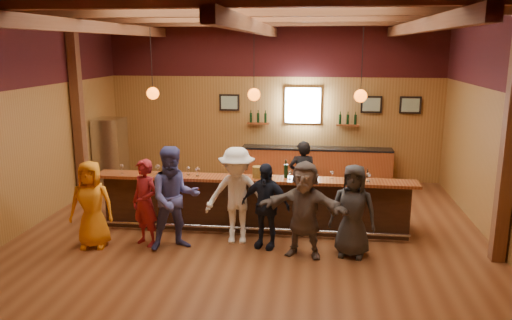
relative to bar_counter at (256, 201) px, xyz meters
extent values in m
plane|color=brown|center=(-0.02, -0.15, -0.52)|extent=(9.00, 9.00, 0.00)
cube|color=brown|center=(-0.02, 3.85, 1.73)|extent=(9.00, 0.04, 4.50)
cube|color=brown|center=(-0.02, -4.15, 1.73)|extent=(9.00, 0.04, 4.50)
cube|color=brown|center=(-4.52, -0.15, 1.73)|extent=(0.04, 8.00, 4.50)
cube|color=brown|center=(4.48, -0.15, 1.73)|extent=(0.04, 8.00, 4.50)
cube|color=#390F10|center=(-0.02, 3.83, 3.13)|extent=(9.00, 0.01, 1.70)
cube|color=#390F10|center=(-4.50, -0.15, 3.13)|extent=(0.01, 8.00, 1.70)
cube|color=#390F10|center=(4.46, -0.15, 3.13)|extent=(0.01, 8.00, 1.70)
cube|color=#582E19|center=(-4.37, 1.35, 1.73)|extent=(0.22, 0.22, 4.50)
cube|color=#582E19|center=(4.33, -1.15, 1.73)|extent=(0.22, 0.22, 4.50)
cube|color=#582E19|center=(-0.02, -1.15, 3.68)|extent=(8.80, 0.20, 0.25)
cube|color=#582E19|center=(-0.02, 0.85, 3.68)|extent=(8.80, 0.20, 0.25)
cube|color=#582E19|center=(-0.02, 2.85, 3.68)|extent=(8.80, 0.20, 0.25)
cube|color=#582E19|center=(-3.02, -0.15, 3.43)|extent=(0.18, 7.80, 0.22)
cube|color=#582E19|center=(-0.02, -0.15, 3.43)|extent=(0.18, 7.80, 0.22)
cube|color=#582E19|center=(2.98, -0.15, 3.43)|extent=(0.18, 7.80, 0.22)
cube|color=black|center=(-0.02, -0.15, 0.00)|extent=(6.00, 0.60, 1.05)
cube|color=brown|center=(-0.02, -0.33, 0.56)|extent=(6.30, 0.50, 0.06)
cube|color=black|center=(-0.02, 0.23, 0.40)|extent=(6.00, 0.48, 0.05)
cube|color=black|center=(-0.02, 0.23, -0.07)|extent=(6.00, 0.48, 0.90)
cube|color=silver|center=(1.98, 0.23, 0.36)|extent=(0.45, 0.40, 0.14)
cube|color=silver|center=(2.48, 0.23, 0.36)|extent=(0.45, 0.40, 0.14)
cylinder|color=silver|center=(-0.02, -0.57, -0.37)|extent=(6.00, 0.06, 0.06)
cube|color=brown|center=(1.18, 3.57, -0.07)|extent=(4.00, 0.50, 0.90)
cube|color=black|center=(1.18, 3.57, 0.40)|extent=(4.00, 0.52, 0.05)
cube|color=silver|center=(0.78, 3.80, 1.53)|extent=(0.95, 0.08, 0.95)
cube|color=white|center=(0.78, 3.75, 1.53)|extent=(0.78, 0.01, 0.78)
cube|color=black|center=(-1.22, 3.79, 1.58)|extent=(0.55, 0.04, 0.45)
cube|color=silver|center=(-1.22, 3.77, 1.58)|extent=(0.45, 0.01, 0.35)
cube|color=black|center=(2.58, 3.79, 1.58)|extent=(0.55, 0.04, 0.45)
cube|color=silver|center=(2.58, 3.77, 1.58)|extent=(0.45, 0.01, 0.35)
cube|color=black|center=(3.58, 3.79, 1.58)|extent=(0.55, 0.04, 0.45)
cube|color=silver|center=(3.58, 3.77, 1.58)|extent=(0.45, 0.01, 0.35)
cube|color=brown|center=(-0.42, 3.73, 1.03)|extent=(0.60, 0.18, 0.04)
cylinder|color=black|center=(-0.62, 3.73, 1.18)|extent=(0.07, 0.07, 0.26)
cylinder|color=black|center=(-0.42, 3.73, 1.18)|extent=(0.07, 0.07, 0.26)
cylinder|color=black|center=(-0.22, 3.73, 1.18)|extent=(0.07, 0.07, 0.26)
cube|color=brown|center=(1.98, 3.73, 1.03)|extent=(0.60, 0.18, 0.04)
cylinder|color=black|center=(1.78, 3.73, 1.18)|extent=(0.07, 0.07, 0.26)
cylinder|color=black|center=(1.98, 3.73, 1.18)|extent=(0.07, 0.07, 0.26)
cylinder|color=black|center=(2.18, 3.73, 1.18)|extent=(0.07, 0.07, 0.26)
cylinder|color=black|center=(-2.02, -0.15, 2.80)|extent=(0.01, 0.01, 1.25)
sphere|color=#EB560B|center=(-2.02, -0.15, 2.18)|extent=(0.24, 0.24, 0.24)
cylinder|color=black|center=(-0.02, -0.15, 2.80)|extent=(0.01, 0.01, 1.25)
sphere|color=#EB560B|center=(-0.02, -0.15, 2.18)|extent=(0.24, 0.24, 0.24)
cylinder|color=black|center=(1.98, -0.15, 2.80)|extent=(0.01, 0.01, 1.25)
sphere|color=#EB560B|center=(1.98, -0.15, 2.18)|extent=(0.24, 0.24, 0.24)
cube|color=silver|center=(-4.12, 2.45, 0.38)|extent=(0.70, 0.70, 1.80)
imported|color=orange|center=(-2.82, -1.45, 0.28)|extent=(0.85, 0.61, 1.61)
imported|color=maroon|center=(-1.88, -1.23, 0.29)|extent=(0.70, 0.62, 1.62)
imported|color=#4A4D95|center=(-1.30, -1.34, 0.43)|extent=(1.14, 1.05, 1.89)
imported|color=white|center=(-0.24, -0.90, 0.39)|extent=(1.22, 0.75, 1.82)
imported|color=black|center=(0.31, -1.07, 0.27)|extent=(1.00, 0.63, 1.58)
imported|color=#62554E|center=(1.02, -1.37, 0.33)|extent=(1.64, 0.80, 1.70)
imported|color=#2B2C2E|center=(1.86, -1.26, 0.30)|extent=(0.89, 0.66, 1.64)
imported|color=black|center=(0.91, 0.89, 0.29)|extent=(0.61, 0.42, 1.63)
cylinder|color=brown|center=(0.08, -0.33, 0.70)|extent=(0.21, 0.21, 0.22)
cylinder|color=black|center=(0.62, -0.26, 0.72)|extent=(0.08, 0.08, 0.26)
cylinder|color=black|center=(0.62, -0.26, 0.90)|extent=(0.03, 0.03, 0.09)
cylinder|color=black|center=(0.88, -0.28, 0.71)|extent=(0.07, 0.07, 0.24)
cylinder|color=black|center=(0.88, -0.28, 0.87)|extent=(0.02, 0.02, 0.08)
cylinder|color=silver|center=(-2.66, -0.36, 0.59)|extent=(0.08, 0.08, 0.01)
cylinder|color=silver|center=(-2.66, -0.36, 0.65)|extent=(0.01, 0.01, 0.11)
sphere|color=silver|center=(-2.66, -0.36, 0.74)|extent=(0.09, 0.09, 0.09)
cylinder|color=silver|center=(-1.93, -0.30, 0.59)|extent=(0.08, 0.08, 0.01)
cylinder|color=silver|center=(-1.93, -0.30, 0.65)|extent=(0.01, 0.01, 0.11)
sphere|color=silver|center=(-1.93, -0.30, 0.74)|extent=(0.09, 0.09, 0.09)
cylinder|color=silver|center=(-1.31, -0.29, 0.59)|extent=(0.07, 0.07, 0.01)
cylinder|color=silver|center=(-1.31, -0.29, 0.64)|extent=(0.01, 0.01, 0.10)
sphere|color=silver|center=(-1.31, -0.29, 0.72)|extent=(0.08, 0.08, 0.08)
cylinder|color=silver|center=(-1.11, -0.35, 0.59)|extent=(0.07, 0.07, 0.01)
cylinder|color=silver|center=(-1.11, -0.35, 0.64)|extent=(0.01, 0.01, 0.10)
sphere|color=silver|center=(-1.11, -0.35, 0.72)|extent=(0.08, 0.08, 0.08)
cylinder|color=silver|center=(-0.39, -0.25, 0.59)|extent=(0.06, 0.06, 0.01)
cylinder|color=silver|center=(-0.39, -0.25, 0.64)|extent=(0.01, 0.01, 0.09)
sphere|color=silver|center=(-0.39, -0.25, 0.72)|extent=(0.07, 0.07, 0.07)
cylinder|color=silver|center=(0.70, -0.37, 0.59)|extent=(0.07, 0.07, 0.01)
cylinder|color=silver|center=(0.70, -0.37, 0.65)|extent=(0.01, 0.01, 0.10)
sphere|color=silver|center=(0.70, -0.37, 0.73)|extent=(0.08, 0.08, 0.08)
cylinder|color=silver|center=(1.51, -0.23, 0.59)|extent=(0.06, 0.06, 0.01)
cylinder|color=silver|center=(1.51, -0.23, 0.64)|extent=(0.01, 0.01, 0.09)
sphere|color=silver|center=(1.51, -0.23, 0.71)|extent=(0.07, 0.07, 0.07)
cylinder|color=silver|center=(2.18, -0.35, 0.59)|extent=(0.07, 0.07, 0.01)
cylinder|color=silver|center=(2.18, -0.35, 0.64)|extent=(0.01, 0.01, 0.10)
sphere|color=silver|center=(2.18, -0.35, 0.72)|extent=(0.08, 0.08, 0.08)
camera|label=1|loc=(1.23, -9.62, 3.09)|focal=35.00mm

